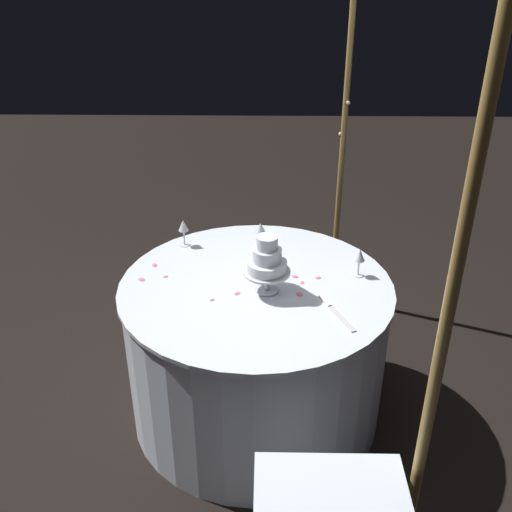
{
  "coord_description": "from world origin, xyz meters",
  "views": [
    {
      "loc": [
        2.35,
        0.04,
        2.21
      ],
      "look_at": [
        0.0,
        0.0,
        0.93
      ],
      "focal_mm": 40.42,
      "sensor_mm": 36.0,
      "label": 1
    }
  ],
  "objects_px": {
    "tiered_cake": "(267,261)",
    "decorative_arch": "(381,125)",
    "wine_glass_2": "(183,227)",
    "main_table": "(256,349)",
    "wine_glass_0": "(260,230)",
    "wine_glass_1": "(359,257)",
    "cake_knife": "(334,311)"
  },
  "relations": [
    {
      "from": "main_table",
      "to": "wine_glass_2",
      "type": "relative_size",
      "value": 8.9
    },
    {
      "from": "decorative_arch",
      "to": "tiered_cake",
      "type": "bearing_deg",
      "value": -82.78
    },
    {
      "from": "tiered_cake",
      "to": "wine_glass_1",
      "type": "distance_m",
      "value": 0.48
    },
    {
      "from": "wine_glass_1",
      "to": "wine_glass_2",
      "type": "bearing_deg",
      "value": -109.01
    },
    {
      "from": "decorative_arch",
      "to": "main_table",
      "type": "height_order",
      "value": "decorative_arch"
    },
    {
      "from": "decorative_arch",
      "to": "main_table",
      "type": "bearing_deg",
      "value": -89.99
    },
    {
      "from": "cake_knife",
      "to": "main_table",
      "type": "bearing_deg",
      "value": -123.02
    },
    {
      "from": "wine_glass_0",
      "to": "tiered_cake",
      "type": "bearing_deg",
      "value": 4.88
    },
    {
      "from": "tiered_cake",
      "to": "wine_glass_2",
      "type": "bearing_deg",
      "value": -136.08
    },
    {
      "from": "wine_glass_0",
      "to": "wine_glass_2",
      "type": "height_order",
      "value": "wine_glass_0"
    },
    {
      "from": "decorative_arch",
      "to": "main_table",
      "type": "xyz_separation_m",
      "value": [
        0.0,
        -0.52,
        -1.16
      ]
    },
    {
      "from": "wine_glass_0",
      "to": "main_table",
      "type": "bearing_deg",
      "value": -2.81
    },
    {
      "from": "decorative_arch",
      "to": "wine_glass_2",
      "type": "relative_size",
      "value": 15.96
    },
    {
      "from": "main_table",
      "to": "tiered_cake",
      "type": "distance_m",
      "value": 0.55
    },
    {
      "from": "tiered_cake",
      "to": "wine_glass_0",
      "type": "xyz_separation_m",
      "value": [
        -0.4,
        -0.03,
        -0.04
      ]
    },
    {
      "from": "tiered_cake",
      "to": "wine_glass_1",
      "type": "xyz_separation_m",
      "value": [
        -0.15,
        0.45,
        -0.06
      ]
    },
    {
      "from": "cake_knife",
      "to": "wine_glass_0",
      "type": "bearing_deg",
      "value": -149.6
    },
    {
      "from": "wine_glass_2",
      "to": "cake_knife",
      "type": "height_order",
      "value": "wine_glass_2"
    },
    {
      "from": "wine_glass_0",
      "to": "wine_glass_1",
      "type": "relative_size",
      "value": 1.12
    },
    {
      "from": "tiered_cake",
      "to": "wine_glass_0",
      "type": "relative_size",
      "value": 1.76
    },
    {
      "from": "tiered_cake",
      "to": "wine_glass_1",
      "type": "bearing_deg",
      "value": 108.99
    },
    {
      "from": "decorative_arch",
      "to": "wine_glass_2",
      "type": "height_order",
      "value": "decorative_arch"
    },
    {
      "from": "tiered_cake",
      "to": "decorative_arch",
      "type": "bearing_deg",
      "value": 97.22
    },
    {
      "from": "decorative_arch",
      "to": "main_table",
      "type": "relative_size",
      "value": 1.79
    },
    {
      "from": "main_table",
      "to": "tiered_cake",
      "type": "xyz_separation_m",
      "value": [
        0.06,
        0.05,
        0.55
      ]
    },
    {
      "from": "decorative_arch",
      "to": "wine_glass_0",
      "type": "xyz_separation_m",
      "value": [
        -0.34,
        -0.5,
        -0.65
      ]
    },
    {
      "from": "decorative_arch",
      "to": "tiered_cake",
      "type": "height_order",
      "value": "decorative_arch"
    },
    {
      "from": "decorative_arch",
      "to": "wine_glass_2",
      "type": "distance_m",
      "value": 1.2
    },
    {
      "from": "decorative_arch",
      "to": "wine_glass_1",
      "type": "bearing_deg",
      "value": -168.82
    },
    {
      "from": "wine_glass_1",
      "to": "wine_glass_2",
      "type": "xyz_separation_m",
      "value": [
        -0.31,
        -0.89,
        0.0
      ]
    },
    {
      "from": "cake_knife",
      "to": "wine_glass_1",
      "type": "bearing_deg",
      "value": 155.3
    },
    {
      "from": "wine_glass_1",
      "to": "decorative_arch",
      "type": "bearing_deg",
      "value": 11.18
    }
  ]
}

